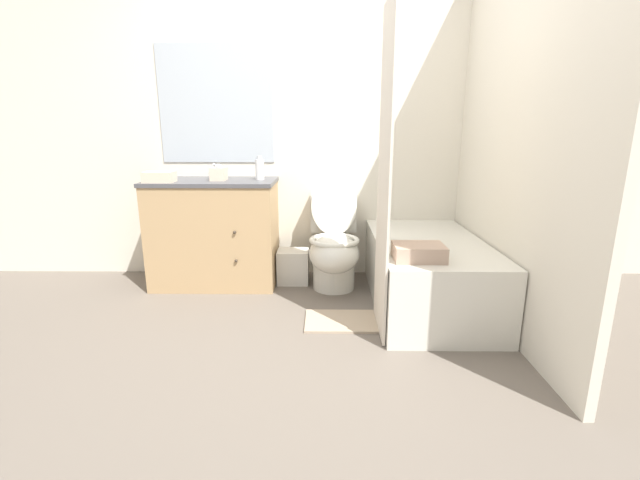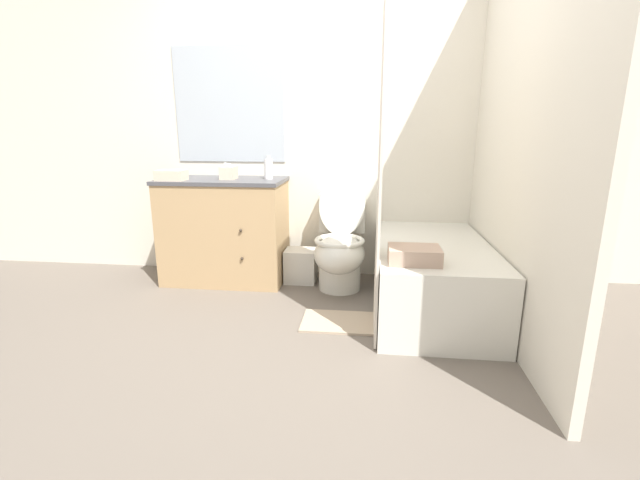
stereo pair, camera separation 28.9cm
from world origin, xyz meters
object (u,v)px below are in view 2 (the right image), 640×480
bath_towel_folded (414,255)px  bathtub (431,276)px  vanity_cabinet (225,229)px  wastebasket (301,266)px  hand_towel_folded (171,175)px  toilet (340,248)px  soap_dispenser (268,168)px  tissue_box (229,173)px  bath_mat (338,322)px  sink_faucet (229,172)px

bath_towel_folded → bathtub: bearing=69.6°
vanity_cabinet → wastebasket: 0.70m
hand_towel_folded → bath_towel_folded: (1.81, -0.74, -0.37)m
vanity_cabinet → toilet: toilet is taller
toilet → bath_towel_folded: size_ratio=2.92×
wastebasket → soap_dispenser: bearing=177.7°
toilet → vanity_cabinet: bearing=174.3°
bathtub → tissue_box: (-1.57, 0.41, 0.67)m
bathtub → wastebasket: bearing=156.1°
soap_dispenser → bath_towel_folded: (1.08, -0.93, -0.41)m
wastebasket → soap_dispenser: (-0.25, 0.01, 0.80)m
vanity_cabinet → bath_mat: size_ratio=2.09×
hand_towel_folded → sink_faucet: bearing=43.9°
toilet → bathtub: 0.75m
bathtub → bath_mat: (-0.63, -0.33, -0.24)m
wastebasket → tissue_box: bearing=-176.3°
vanity_cabinet → soap_dispenser: size_ratio=5.32×
wastebasket → soap_dispenser: soap_dispenser is taller
bath_towel_folded → bath_mat: size_ratio=0.63×
vanity_cabinet → bath_mat: (1.00, -0.76, -0.43)m
soap_dispenser → bath_mat: bearing=-51.2°
tissue_box → bath_towel_folded: bearing=-32.4°
sink_faucet → bathtub: size_ratio=0.10×
vanity_cabinet → bath_towel_folded: bearing=-32.0°
soap_dispenser → sink_faucet: bearing=158.3°
sink_faucet → wastebasket: size_ratio=0.51×
bath_mat → tissue_box: bearing=142.1°
bathtub → soap_dispenser: bearing=160.1°
vanity_cabinet → soap_dispenser: bearing=3.1°
tissue_box → hand_towel_folded: size_ratio=0.68×
bathtub → bath_towel_folded: size_ratio=4.68×
hand_towel_folded → bath_towel_folded: 1.99m
sink_faucet → bathtub: sink_faucet is taller
toilet → wastebasket: bearing=162.4°
hand_towel_folded → vanity_cabinet: bearing=25.4°
vanity_cabinet → sink_faucet: sink_faucet is taller
bath_mat → toilet: bearing=93.3°
bathtub → wastebasket: bathtub is taller
wastebasket → soap_dispenser: 0.84m
wastebasket → bathtub: bearing=-23.9°
bath_towel_folded → bath_mat: bearing=161.7°
sink_faucet → vanity_cabinet: bearing=-90.0°
sink_faucet → tissue_box: size_ratio=0.96×
vanity_cabinet → toilet: (0.97, -0.10, -0.10)m
hand_towel_folded → bath_towel_folded: bearing=-22.3°
hand_towel_folded → bath_mat: hand_towel_folded is taller
sink_faucet → toilet: 1.15m
vanity_cabinet → bath_towel_folded: (1.46, -0.91, 0.09)m
bathtub → bath_towel_folded: 0.58m
soap_dispenser → bath_towel_folded: size_ratio=0.62×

